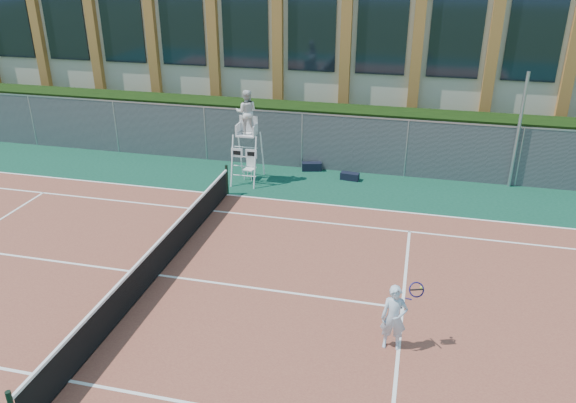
% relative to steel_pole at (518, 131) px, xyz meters
% --- Properties ---
extents(ground, '(120.00, 120.00, 0.00)m').
position_rel_steel_pole_xyz_m(ground, '(-9.79, -8.70, -2.09)').
color(ground, '#233814').
extents(apron, '(36.00, 20.00, 0.01)m').
position_rel_steel_pole_xyz_m(apron, '(-9.79, -7.70, -2.09)').
color(apron, '#0D3928').
rests_on(apron, ground).
extents(tennis_court, '(23.77, 10.97, 0.02)m').
position_rel_steel_pole_xyz_m(tennis_court, '(-9.79, -8.70, -2.07)').
color(tennis_court, brown).
rests_on(tennis_court, apron).
extents(tennis_net, '(0.10, 11.30, 1.10)m').
position_rel_steel_pole_xyz_m(tennis_net, '(-9.79, -8.70, -1.55)').
color(tennis_net, black).
rests_on(tennis_net, ground).
extents(fence, '(40.00, 0.06, 2.20)m').
position_rel_steel_pole_xyz_m(fence, '(-9.79, 0.10, -0.99)').
color(fence, '#595E60').
rests_on(fence, ground).
extents(hedge, '(40.00, 1.40, 2.20)m').
position_rel_steel_pole_xyz_m(hedge, '(-9.79, 1.30, -0.99)').
color(hedge, black).
rests_on(hedge, ground).
extents(building, '(45.00, 10.60, 8.22)m').
position_rel_steel_pole_xyz_m(building, '(-9.79, 9.25, 2.05)').
color(building, beige).
rests_on(building, ground).
extents(steel_pole, '(0.12, 0.12, 4.18)m').
position_rel_steel_pole_xyz_m(steel_pole, '(0.00, 0.00, 0.00)').
color(steel_pole, '#9EA0A5').
rests_on(steel_pole, ground).
extents(umpire_chair, '(0.97, 1.49, 3.46)m').
position_rel_steel_pole_xyz_m(umpire_chair, '(-9.46, -1.65, 0.44)').
color(umpire_chair, white).
rests_on(umpire_chair, ground).
extents(plastic_chair, '(0.42, 0.42, 0.80)m').
position_rel_steel_pole_xyz_m(plastic_chair, '(-9.43, -1.47, -1.61)').
color(plastic_chair, silver).
rests_on(plastic_chair, apron).
extents(sports_bag_near, '(0.81, 0.48, 0.32)m').
position_rel_steel_pole_xyz_m(sports_bag_near, '(-7.34, -0.13, -1.92)').
color(sports_bag_near, black).
rests_on(sports_bag_near, apron).
extents(sports_bag_far, '(0.72, 0.38, 0.27)m').
position_rel_steel_pole_xyz_m(sports_bag_far, '(-5.76, -0.74, -1.94)').
color(sports_bag_far, black).
rests_on(sports_bag_far, apron).
extents(tennis_player, '(0.88, 0.61, 1.55)m').
position_rel_steel_pole_xyz_m(tennis_player, '(-3.54, -10.21, -1.29)').
color(tennis_player, silver).
rests_on(tennis_player, tennis_court).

